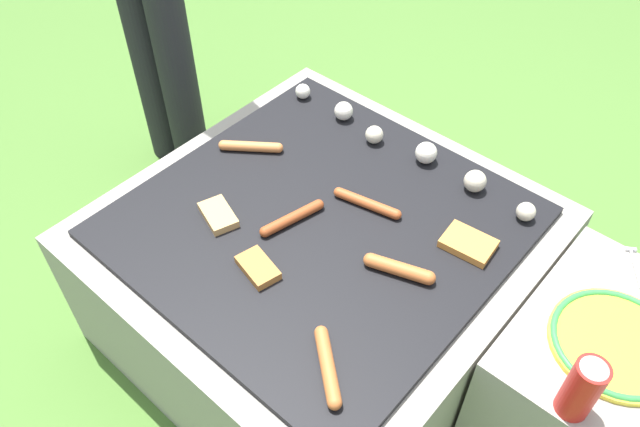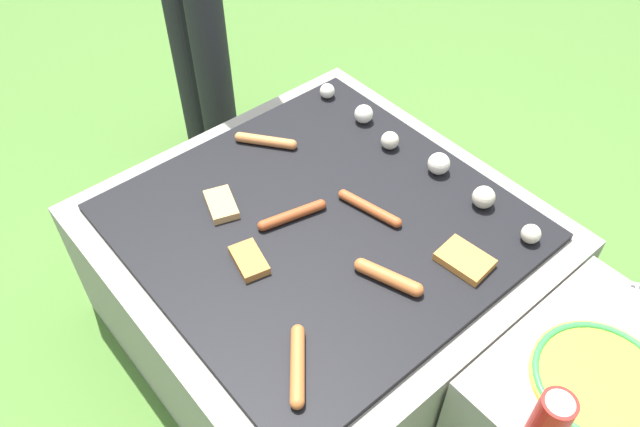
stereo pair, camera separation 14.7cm
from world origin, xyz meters
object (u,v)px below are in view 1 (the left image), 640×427
object	(u,v)px
plate_colorful	(616,343)
sausage_front_center	(367,203)
fork_utensil	(637,273)
condiment_bottle	(584,386)

from	to	relation	value
plate_colorful	sausage_front_center	bearing A→B (deg)	-177.73
sausage_front_center	fork_utensil	size ratio (longest dim) A/B	1.20
plate_colorful	condiment_bottle	world-z (taller)	condiment_bottle
sausage_front_center	condiment_bottle	xyz separation A→B (m)	(0.61, -0.16, 0.07)
sausage_front_center	fork_utensil	distance (m)	0.62
condiment_bottle	fork_utensil	distance (m)	0.40
condiment_bottle	sausage_front_center	bearing A→B (deg)	165.31
sausage_front_center	plate_colorful	bearing A→B (deg)	2.27
sausage_front_center	plate_colorful	distance (m)	0.61
fork_utensil	sausage_front_center	bearing A→B (deg)	-158.14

